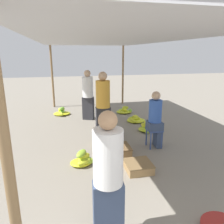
# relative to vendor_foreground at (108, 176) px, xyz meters

# --- Properties ---
(canopy_post_front_left) EXTENTS (0.08, 0.08, 2.48)m
(canopy_post_front_left) POSITION_rel_vendor_foreground_xyz_m (-0.85, -0.69, 0.40)
(canopy_post_front_left) COLOR olive
(canopy_post_front_left) RESTS_ON ground
(canopy_post_back_left) EXTENTS (0.08, 0.08, 2.48)m
(canopy_post_back_left) POSITION_rel_vendor_foreground_xyz_m (-0.85, 7.02, 0.40)
(canopy_post_back_left) COLOR olive
(canopy_post_back_left) RESTS_ON ground
(canopy_post_back_right) EXTENTS (0.08, 0.08, 2.48)m
(canopy_post_back_right) POSITION_rel_vendor_foreground_xyz_m (2.11, 7.02, 0.40)
(canopy_post_back_right) COLOR olive
(canopy_post_back_right) RESTS_ON ground
(canopy_tarp) EXTENTS (3.36, 8.11, 0.04)m
(canopy_tarp) POSITION_rel_vendor_foreground_xyz_m (0.63, 3.16, 1.66)
(canopy_tarp) COLOR #B2B2B7
(canopy_tarp) RESTS_ON canopy_post_front_left
(vendor_foreground) EXTENTS (0.37, 0.36, 1.62)m
(vendor_foreground) POSITION_rel_vendor_foreground_xyz_m (0.00, 0.00, 0.00)
(vendor_foreground) COLOR #384766
(vendor_foreground) RESTS_ON ground
(stool) EXTENTS (0.34, 0.34, 0.46)m
(stool) POSITION_rel_vendor_foreground_xyz_m (1.61, 2.37, -0.48)
(stool) COLOR #384C84
(stool) RESTS_ON ground
(vendor_seated) EXTENTS (0.37, 0.37, 1.36)m
(vendor_seated) POSITION_rel_vendor_foreground_xyz_m (1.63, 2.37, -0.13)
(vendor_seated) COLOR #384766
(vendor_seated) RESTS_ON ground
(banana_pile_left_0) EXTENTS (0.60, 0.65, 0.30)m
(banana_pile_left_0) POSITION_rel_vendor_foreground_xyz_m (-0.55, 5.71, -0.75)
(banana_pile_left_0) COLOR #73B238
(banana_pile_left_0) RESTS_ON ground
(banana_pile_left_1) EXTENTS (0.53, 0.43, 0.31)m
(banana_pile_left_1) POSITION_rel_vendor_foreground_xyz_m (-0.14, 1.86, -0.73)
(banana_pile_left_1) COLOR #B1CB2D
(banana_pile_left_1) RESTS_ON ground
(banana_pile_right_0) EXTENTS (0.60, 0.67, 0.23)m
(banana_pile_right_0) POSITION_rel_vendor_foreground_xyz_m (1.80, 4.35, -0.77)
(banana_pile_right_0) COLOR #CAD528
(banana_pile_right_0) RESTS_ON ground
(banana_pile_right_1) EXTENTS (0.62, 0.58, 0.27)m
(banana_pile_right_1) POSITION_rel_vendor_foreground_xyz_m (1.75, 5.48, -0.76)
(banana_pile_right_1) COLOR #79B536
(banana_pile_right_1) RESTS_ON ground
(banana_pile_right_2) EXTENTS (0.62, 0.57, 0.30)m
(banana_pile_right_2) POSITION_rel_vendor_foreground_xyz_m (1.89, 3.43, -0.76)
(banana_pile_right_2) COLOR yellow
(banana_pile_right_2) RESTS_ON ground
(crate_near) EXTENTS (0.50, 0.50, 0.17)m
(crate_near) POSITION_rel_vendor_foreground_xyz_m (0.88, 1.39, -0.75)
(crate_near) COLOR #9E7A4C
(crate_near) RESTS_ON ground
(crate_mid) EXTENTS (0.38, 0.38, 0.20)m
(crate_mid) POSITION_rel_vendor_foreground_xyz_m (0.51, 2.77, -0.74)
(crate_mid) COLOR #9E7A4C
(crate_mid) RESTS_ON ground
(crate_far) EXTENTS (0.51, 0.51, 0.24)m
(crate_far) POSITION_rel_vendor_foreground_xyz_m (0.65, 2.07, -0.72)
(crate_far) COLOR olive
(crate_far) RESTS_ON ground
(shopper_walking_mid) EXTENTS (0.39, 0.37, 1.74)m
(shopper_walking_mid) POSITION_rel_vendor_foreground_xyz_m (0.56, 3.33, 0.06)
(shopper_walking_mid) COLOR #2D2D33
(shopper_walking_mid) RESTS_ON ground
(shopper_walking_far) EXTENTS (0.46, 0.46, 1.66)m
(shopper_walking_far) POSITION_rel_vendor_foreground_xyz_m (0.35, 4.97, 0.02)
(shopper_walking_far) COLOR #2D2D33
(shopper_walking_far) RESTS_ON ground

